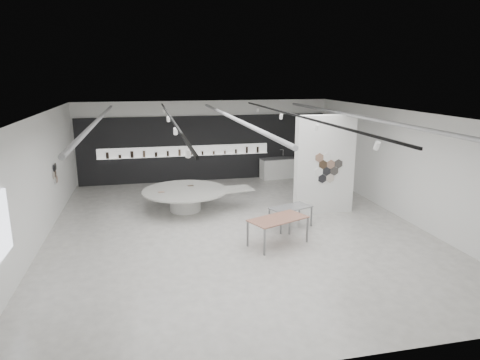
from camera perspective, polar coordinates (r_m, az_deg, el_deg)
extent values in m
cube|color=beige|center=(14.32, -0.52, -6.50)|extent=(12.00, 14.00, 0.01)
cube|color=silver|center=(13.47, -0.56, 8.87)|extent=(12.00, 14.00, 0.01)
cube|color=white|center=(20.56, -4.62, 5.22)|extent=(12.00, 0.01, 3.80)
cube|color=white|center=(7.40, 11.01, -11.03)|extent=(12.00, 0.01, 3.80)
cube|color=white|center=(16.10, 20.87, 1.92)|extent=(0.01, 14.00, 3.80)
cube|color=white|center=(13.87, -25.60, -0.35)|extent=(0.01, 14.00, 3.80)
cylinder|color=#939396|center=(13.77, -18.53, 7.49)|extent=(0.12, 12.00, 0.12)
cylinder|color=#939396|center=(13.98, -0.99, 8.29)|extent=(0.12, 12.00, 0.12)
cylinder|color=#939396|center=(15.37, 14.71, 8.35)|extent=(0.12, 12.00, 0.12)
cube|color=black|center=(13.22, -9.16, 8.14)|extent=(0.05, 13.00, 0.06)
cylinder|color=white|center=(8.30, -6.93, 3.61)|extent=(0.11, 0.18, 0.21)
cylinder|color=white|center=(11.55, -8.59, 6.45)|extent=(0.11, 0.18, 0.21)
cylinder|color=white|center=(14.82, -9.53, 8.03)|extent=(0.11, 0.18, 0.21)
cylinder|color=white|center=(18.11, -10.13, 9.04)|extent=(0.11, 0.18, 0.21)
cube|color=black|center=(14.03, 7.55, 8.52)|extent=(0.05, 13.00, 0.06)
cylinder|color=white|center=(9.54, 17.78, 4.39)|extent=(0.11, 0.18, 0.21)
cylinder|color=white|center=(12.48, 10.19, 6.93)|extent=(0.11, 0.18, 0.21)
cylinder|color=white|center=(15.56, 5.50, 8.43)|extent=(0.11, 0.18, 0.21)
cylinder|color=white|center=(18.71, 2.36, 9.39)|extent=(0.11, 0.18, 0.21)
cube|color=white|center=(10.63, -29.37, -5.40)|extent=(0.05, 1.20, 1.40)
cylinder|color=white|center=(16.36, -23.41, -0.11)|extent=(0.03, 0.28, 0.28)
cylinder|color=#8D6B56|center=(16.61, -23.25, 0.10)|extent=(0.03, 0.28, 0.28)
cylinder|color=#3F2F1F|center=(16.44, -23.40, 0.78)|extent=(0.03, 0.28, 0.28)
cylinder|color=#BFB3A5|center=(16.19, -23.57, 0.57)|extent=(0.03, 0.28, 0.28)
cylinder|color=black|center=(16.27, -23.56, 1.47)|extent=(0.03, 0.28, 0.28)
cylinder|color=black|center=(16.52, -23.40, 1.65)|extent=(0.03, 0.28, 0.28)
cube|color=black|center=(20.55, -4.57, 4.23)|extent=(11.80, 0.10, 3.10)
cube|color=white|center=(20.38, -7.33, 3.88)|extent=(8.00, 0.06, 0.46)
cube|color=white|center=(20.36, -7.30, 3.23)|extent=(8.00, 0.18, 0.02)
cylinder|color=black|center=(20.33, -17.27, 3.14)|extent=(0.13, 0.13, 0.29)
cylinder|color=black|center=(20.31, -15.73, 3.04)|extent=(0.13, 0.13, 0.15)
cylinder|color=black|center=(20.27, -14.21, 3.33)|extent=(0.14, 0.14, 0.30)
cylinder|color=brown|center=(20.26, -12.67, 3.40)|extent=(0.12, 0.12, 0.29)
cylinder|color=black|center=(20.27, -11.13, 3.37)|extent=(0.12, 0.12, 0.21)
cylinder|color=black|center=(20.28, -9.60, 3.50)|extent=(0.10, 0.10, 0.25)
cylinder|color=brown|center=(20.31, -8.07, 3.64)|extent=(0.12, 0.12, 0.30)
cylinder|color=brown|center=(20.36, -6.55, 3.73)|extent=(0.10, 0.10, 0.31)
cylinder|color=black|center=(20.43, -5.03, 3.60)|extent=(0.09, 0.09, 0.17)
cylinder|color=brown|center=(20.51, -3.52, 3.65)|extent=(0.10, 0.10, 0.16)
cylinder|color=brown|center=(20.60, -2.03, 3.71)|extent=(0.09, 0.09, 0.15)
cylinder|color=black|center=(20.70, -0.55, 3.84)|extent=(0.09, 0.09, 0.21)
cylinder|color=black|center=(20.81, 0.92, 4.04)|extent=(0.11, 0.11, 0.31)
cylinder|color=black|center=(20.94, 2.37, 4.07)|extent=(0.11, 0.11, 0.29)
cube|color=white|center=(15.79, 11.22, 1.99)|extent=(2.20, 0.35, 3.60)
cylinder|color=black|center=(15.66, 11.46, 1.13)|extent=(0.34, 0.03, 0.34)
cylinder|color=black|center=(15.78, 12.45, 1.18)|extent=(0.34, 0.03, 0.34)
cylinder|color=white|center=(15.54, 10.46, 1.08)|extent=(0.34, 0.03, 0.34)
cylinder|color=#8D6B56|center=(15.67, 12.01, 2.07)|extent=(0.34, 0.03, 0.34)
cylinder|color=#3F2F1F|center=(15.55, 11.01, 2.03)|extent=(0.34, 0.03, 0.34)
cylinder|color=#BFB3A5|center=(15.78, 11.91, 0.24)|extent=(0.34, 0.03, 0.34)
cylinder|color=black|center=(15.66, 10.92, 0.18)|extent=(0.34, 0.03, 0.34)
cylinder|color=black|center=(15.79, 12.99, 2.11)|extent=(0.34, 0.03, 0.34)
cylinder|color=white|center=(15.56, 11.55, 2.99)|extent=(0.34, 0.03, 0.34)
cylinder|color=#8D6B56|center=(15.44, 10.54, 2.95)|extent=(0.34, 0.03, 0.34)
cylinder|color=white|center=(16.18, -7.31, -2.78)|extent=(1.29, 1.29, 0.75)
cylinder|color=#ADACA4|center=(16.07, -7.35, -1.41)|extent=(3.59, 3.59, 0.05)
cube|color=#ADACA4|center=(16.13, -0.89, -1.22)|extent=(1.52, 1.07, 0.05)
cube|color=#8D6B56|center=(15.89, -10.45, -1.59)|extent=(0.24, 0.19, 0.01)
cube|color=#3F2F1F|center=(16.63, -6.60, -0.75)|extent=(0.24, 0.19, 0.01)
cube|color=#8F5C4A|center=(12.82, 5.11, -5.17)|extent=(1.97, 1.51, 0.03)
cube|color=slate|center=(12.17, 3.28, -8.27)|extent=(0.06, 0.06, 0.79)
cube|color=slate|center=(12.76, 1.02, -7.19)|extent=(0.06, 0.06, 0.79)
cube|color=slate|center=(13.23, 8.97, -6.58)|extent=(0.06, 0.06, 0.79)
cube|color=slate|center=(13.76, 6.64, -5.68)|extent=(0.06, 0.06, 0.79)
cube|color=slate|center=(14.31, 6.79, -3.64)|extent=(1.54, 1.13, 0.03)
cube|color=slate|center=(13.81, 5.46, -5.83)|extent=(0.05, 0.05, 0.68)
cube|color=slate|center=(14.26, 3.93, -5.14)|extent=(0.05, 0.05, 0.68)
cube|color=slate|center=(14.62, 9.49, -4.83)|extent=(0.05, 0.05, 0.68)
cube|color=slate|center=(15.05, 7.92, -4.22)|extent=(0.05, 0.05, 0.68)
cube|color=white|center=(21.14, 5.10, 1.55)|extent=(1.79, 0.85, 0.97)
cube|color=slate|center=(21.04, 5.13, 2.88)|extent=(1.84, 0.89, 0.03)
cylinder|color=silver|center=(21.28, 5.76, 3.57)|extent=(0.03, 0.03, 0.39)
cylinder|color=silver|center=(21.21, 5.56, 4.04)|extent=(0.17, 0.05, 0.03)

